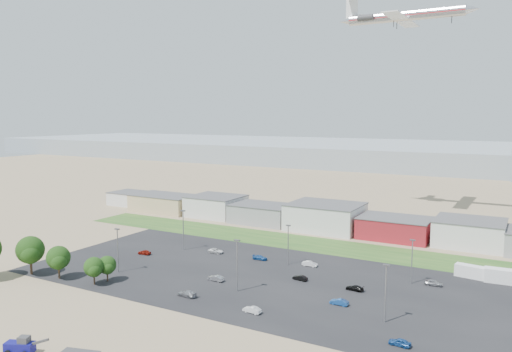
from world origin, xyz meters
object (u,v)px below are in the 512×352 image
Objects in this scene: parked_car_2 at (400,342)px; parked_car_3 at (187,293)px; parked_car_7 at (300,278)px; parked_car_4 at (216,278)px; parked_car_6 at (260,258)px; parked_car_11 at (310,264)px; parked_car_13 at (252,310)px; box_trailer_a at (473,272)px; parked_car_8 at (434,283)px; parked_car_1 at (339,302)px; parked_car_12 at (355,288)px; airliner at (405,16)px; telehandler at (20,345)px; parked_car_5 at (144,252)px; parked_car_9 at (216,251)px.

parked_car_2 is 0.82× the size of parked_car_3.
parked_car_4 is at bearing -51.49° from parked_car_7.
parked_car_6 is 17.77m from parked_car_7.
parked_car_4 is 24.06m from parked_car_11.
box_trailer_a is at bearing 144.87° from parked_car_13.
parked_car_11 is (12.95, 1.12, 0.06)m from parked_car_6.
parked_car_8 is at bearing -92.75° from parked_car_6.
parked_car_1 reaches higher than parked_car_12.
box_trailer_a is 36.17m from parked_car_11.
airliner is 12.93× the size of parked_car_11.
parked_car_7 is 28.17m from parked_car_8.
parked_car_2 is 0.96× the size of parked_car_8.
telehandler reaches higher than parked_car_5.
parked_car_2 is at bearing 9.62° from telehandler.
parked_car_7 is 0.82× the size of parked_car_9.
telehandler is 55.06m from parked_car_1.
parked_car_9 is at bearing -100.11° from parked_car_7.
parked_car_8 is at bearing 118.09° from parked_car_4.
parked_car_8 reaches higher than parked_car_6.
parked_car_2 reaches higher than parked_car_1.
parked_car_4 is 1.05× the size of parked_car_5.
box_trailer_a reaches higher than parked_car_12.
parked_car_2 is (24.92, -104.30, -69.41)m from airliner.
parked_car_7 is at bearing 123.27° from parked_car_4.
airliner is 14.18× the size of parked_car_7.
parked_car_4 is 0.99× the size of parked_car_6.
box_trailer_a is 41.60m from parked_car_2.
parked_car_11 reaches higher than parked_car_1.
parked_car_7 is 0.91× the size of parked_car_12.
telehandler reaches higher than parked_car_12.
airliner is 108.46m from parked_car_7.
parked_car_4 is at bearing 69.41° from parked_car_5.
airliner is 11.65× the size of parked_car_9.
parked_car_9 is (-12.38, 18.53, -0.05)m from parked_car_4.
parked_car_6 is 1.05× the size of parked_car_8.
parked_car_11 reaches higher than parked_car_2.
parked_car_7 is at bearing -126.60° from parked_car_1.
parked_car_4 is at bearing -99.97° from airliner.
parked_car_9 is at bearing 88.82° from parked_car_8.
parked_car_6 is (7.81, 61.09, -0.89)m from telehandler.
parked_car_6 is 13.00m from parked_car_11.
parked_car_5 reaches higher than parked_car_1.
parked_car_2 is at bearing 177.89° from parked_car_8.
parked_car_11 is (-34.86, -9.63, -0.75)m from box_trailer_a.
box_trailer_a is at bearing 123.97° from parked_car_4.
parked_car_6 is at bearing -121.48° from parked_car_2.
parked_car_5 reaches higher than parked_car_12.
parked_car_11 is 1.05× the size of parked_car_13.
airliner reaches higher than parked_car_5.
parked_car_7 is (-26.40, 21.00, -0.03)m from parked_car_2.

